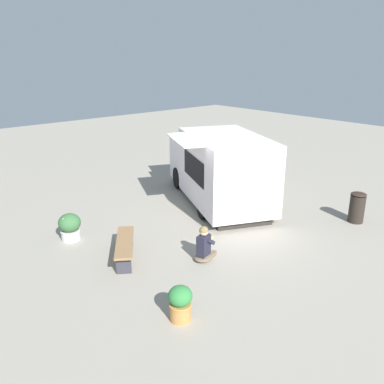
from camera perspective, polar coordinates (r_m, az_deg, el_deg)
ground_plane at (r=12.68m, az=2.01°, el=-3.19°), size 40.00×40.00×0.00m
food_truck at (r=13.52m, az=3.74°, el=3.23°), size 4.31×5.62×2.35m
person_customer at (r=9.91m, az=1.73°, el=-7.62°), size 0.81×0.57×0.88m
planter_flowering_near at (r=11.38m, az=-16.72°, el=-4.60°), size 0.59×0.59×0.74m
planter_flowering_far at (r=7.85m, az=-1.65°, el=-15.17°), size 0.46×0.46×0.71m
planter_flowering_side at (r=17.68m, az=1.65°, el=4.73°), size 0.61×0.61×0.82m
plaza_bench at (r=10.06m, az=-9.39°, el=-7.33°), size 1.33×1.68×0.47m
trash_bin at (r=12.94m, az=22.08°, el=-1.98°), size 0.45×0.45×0.91m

